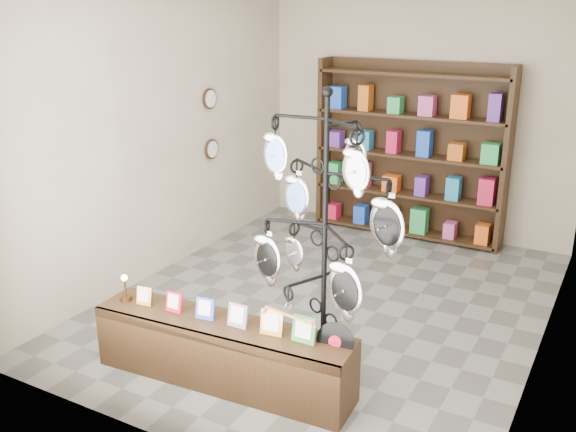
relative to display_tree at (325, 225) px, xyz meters
The scene contains 6 objects.
ground 2.05m from the display_tree, 113.31° to the left, with size 5.00×5.00×0.00m, color slate.
room_envelope 1.62m from the display_tree, 113.31° to the left, with size 5.00×5.00×5.00m.
display_tree is the anchor object (origin of this frame).
front_shelf 1.34m from the display_tree, 157.10° to the right, with size 2.15×0.57×0.75m.
back_shelving 3.77m from the display_tree, 99.32° to the left, with size 2.42×0.36×2.20m.
wall_clocks 3.40m from the display_tree, 139.38° to the left, with size 0.03×0.24×0.84m.
Camera 1 is at (2.48, -5.34, 2.87)m, focal length 40.00 mm.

